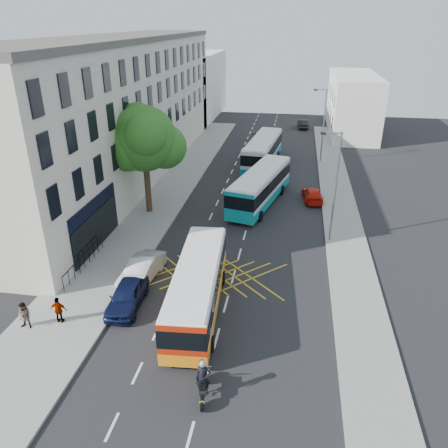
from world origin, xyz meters
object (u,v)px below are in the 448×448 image
at_px(street_tree, 144,139).
at_px(red_hatchback, 312,194).
at_px(pedestrian_near, 25,316).
at_px(distant_car_dark, 303,124).
at_px(lamp_near, 335,182).
at_px(lamp_far, 323,122).
at_px(pedestrian_far, 59,310).
at_px(parked_car_blue, 127,295).
at_px(motorbike, 203,379).
at_px(distant_car_grey, 259,138).
at_px(bus_near, 198,287).
at_px(bus_mid, 260,187).
at_px(bus_far, 263,151).
at_px(parked_car_silver, 142,270).

distance_m(street_tree, red_hatchback, 15.66).
bearing_deg(pedestrian_near, distant_car_dark, 77.28).
bearing_deg(street_tree, lamp_near, -11.40).
bearing_deg(street_tree, lamp_far, 49.19).
bearing_deg(pedestrian_far, parked_car_blue, -148.60).
height_order(motorbike, distant_car_grey, motorbike).
relative_size(motorbike, pedestrian_near, 1.44).
distance_m(parked_car_blue, red_hatchback, 20.98).
distance_m(bus_near, red_hatchback, 18.95).
distance_m(lamp_far, distant_car_grey, 11.78).
xyz_separation_m(lamp_near, distant_car_grey, (-7.63, 28.03, -4.03)).
distance_m(bus_mid, distant_car_dark, 31.06).
bearing_deg(pedestrian_far, lamp_near, -144.85).
height_order(bus_far, distant_car_grey, bus_far).
relative_size(red_hatchback, pedestrian_far, 2.57).
relative_size(bus_far, parked_car_silver, 2.56).
height_order(lamp_near, parked_car_silver, lamp_near).
bearing_deg(pedestrian_near, parked_car_silver, 55.53).
distance_m(lamp_far, red_hatchback, 12.70).
bearing_deg(motorbike, parked_car_blue, 126.58).
distance_m(lamp_far, distant_car_dark, 17.86).
bearing_deg(distant_car_dark, parked_car_blue, 74.02).
xyz_separation_m(bus_near, motorbike, (1.58, -6.09, -0.56)).
relative_size(lamp_near, bus_near, 0.79).
bearing_deg(parked_car_silver, bus_near, -23.23).
relative_size(bus_far, distant_car_grey, 2.66).
bearing_deg(distant_car_grey, street_tree, -110.18).
bearing_deg(bus_far, red_hatchback, -55.30).
bearing_deg(bus_far, lamp_far, 25.34).
bearing_deg(pedestrian_near, bus_far, 75.43).
distance_m(lamp_far, bus_far, 7.37).
xyz_separation_m(bus_mid, motorbike, (-0.44, -22.29, -0.66)).
height_order(lamp_near, pedestrian_far, lamp_near).
height_order(bus_far, parked_car_blue, bus_far).
bearing_deg(parked_car_blue, parked_car_silver, 89.05).
bearing_deg(red_hatchback, motorbike, 72.10).
bearing_deg(pedestrian_near, pedestrian_far, 29.33).
xyz_separation_m(street_tree, pedestrian_near, (-1.45, -15.92, -5.38)).
height_order(lamp_far, parked_car_blue, lamp_far).
bearing_deg(distant_car_dark, lamp_near, 88.61).
bearing_deg(lamp_near, street_tree, 168.60).
bearing_deg(lamp_far, bus_mid, -112.71).
bearing_deg(street_tree, motorbike, -65.34).
distance_m(bus_near, motorbike, 6.31).
relative_size(lamp_far, red_hatchback, 2.03).
distance_m(parked_car_blue, distant_car_grey, 38.30).
distance_m(lamp_near, motorbike, 17.33).
height_order(bus_near, parked_car_blue, bus_near).
relative_size(street_tree, parked_car_blue, 2.09).
bearing_deg(distant_car_grey, pedestrian_near, -106.16).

